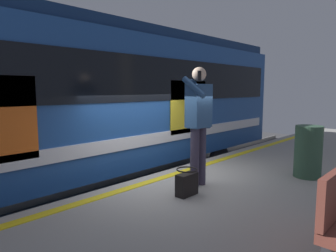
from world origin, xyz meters
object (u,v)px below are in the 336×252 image
(train_carriage, at_px, (74,97))
(trash_bin, at_px, (308,152))
(passenger, at_px, (198,116))
(handbag, at_px, (187,183))

(train_carriage, xyz_separation_m, trash_bin, (-2.05, 4.22, -0.91))
(passenger, height_order, handbag, passenger)
(train_carriage, distance_m, passenger, 3.13)
(passenger, height_order, trash_bin, passenger)
(train_carriage, relative_size, passenger, 6.41)
(handbag, xyz_separation_m, trash_bin, (-2.16, 0.96, 0.27))
(train_carriage, height_order, handbag, train_carriage)
(train_carriage, relative_size, handbag, 30.53)
(train_carriage, height_order, passenger, train_carriage)
(passenger, distance_m, handbag, 1.06)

